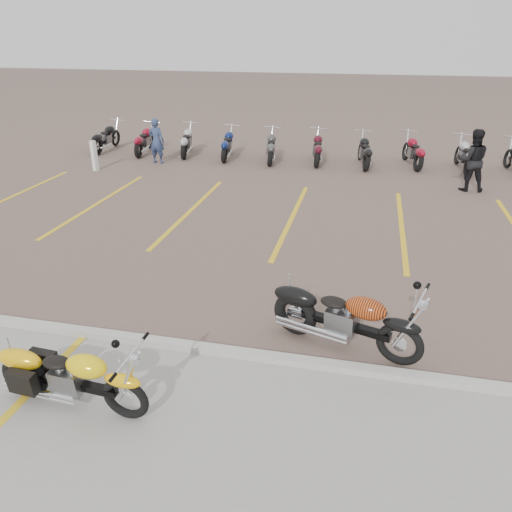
{
  "coord_description": "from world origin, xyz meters",
  "views": [
    {
      "loc": [
        1.76,
        -7.82,
        4.36
      ],
      "look_at": [
        -0.0,
        -0.07,
        0.75
      ],
      "focal_mm": 35.0,
      "sensor_mm": 36.0,
      "label": 1
    }
  ],
  "objects_px": {
    "person_b": "(472,160)",
    "bollard": "(94,156)",
    "yellow_cruiser": "(70,378)",
    "flame_cruiser": "(342,320)",
    "person_a": "(157,141)"
  },
  "relations": [
    {
      "from": "person_a",
      "to": "bollard",
      "type": "relative_size",
      "value": 1.57
    },
    {
      "from": "yellow_cruiser",
      "to": "person_a",
      "type": "relative_size",
      "value": 1.33
    },
    {
      "from": "bollard",
      "to": "yellow_cruiser",
      "type": "bearing_deg",
      "value": -62.13
    },
    {
      "from": "flame_cruiser",
      "to": "person_b",
      "type": "height_order",
      "value": "person_b"
    },
    {
      "from": "person_b",
      "to": "bollard",
      "type": "distance_m",
      "value": 11.95
    },
    {
      "from": "flame_cruiser",
      "to": "person_b",
      "type": "distance_m",
      "value": 9.5
    },
    {
      "from": "flame_cruiser",
      "to": "person_b",
      "type": "relative_size",
      "value": 1.25
    },
    {
      "from": "person_a",
      "to": "person_b",
      "type": "bearing_deg",
      "value": 178.65
    },
    {
      "from": "yellow_cruiser",
      "to": "bollard",
      "type": "distance_m",
      "value": 12.03
    },
    {
      "from": "person_a",
      "to": "bollard",
      "type": "height_order",
      "value": "person_a"
    },
    {
      "from": "person_b",
      "to": "bollard",
      "type": "bearing_deg",
      "value": -0.32
    },
    {
      "from": "flame_cruiser",
      "to": "bollard",
      "type": "bearing_deg",
      "value": 153.38
    },
    {
      "from": "yellow_cruiser",
      "to": "person_b",
      "type": "xyz_separation_m",
      "value": [
        6.31,
        11.02,
        0.48
      ]
    },
    {
      "from": "person_a",
      "to": "person_b",
      "type": "relative_size",
      "value": 0.87
    },
    {
      "from": "person_b",
      "to": "bollard",
      "type": "xyz_separation_m",
      "value": [
        -11.94,
        -0.38,
        -0.4
      ]
    }
  ]
}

